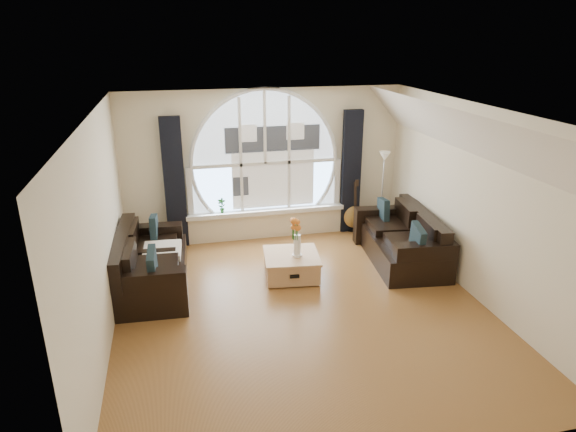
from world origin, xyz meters
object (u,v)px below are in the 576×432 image
at_px(floor_lamp, 382,195).
at_px(potted_plant, 222,206).
at_px(vase_flowers, 297,233).
at_px(coffee_chest, 291,264).
at_px(sofa_right, 401,238).
at_px(sofa_left, 151,263).
at_px(guitar, 354,205).

height_order(floor_lamp, potted_plant, floor_lamp).
bearing_deg(vase_flowers, coffee_chest, 134.94).
height_order(coffee_chest, vase_flowers, vase_flowers).
xyz_separation_m(sofa_right, vase_flowers, (-1.82, -0.21, 0.36)).
relative_size(sofa_right, vase_flowers, 2.71).
distance_m(floor_lamp, potted_plant, 2.92).
bearing_deg(sofa_left, potted_plant, 54.38).
height_order(sofa_left, sofa_right, sofa_left).
distance_m(sofa_left, sofa_right, 3.98).
xyz_separation_m(vase_flowers, guitar, (1.50, 1.61, -0.23)).
bearing_deg(potted_plant, guitar, -2.51).
bearing_deg(potted_plant, sofa_right, -28.44).
xyz_separation_m(coffee_chest, floor_lamp, (2.00, 1.25, 0.60)).
bearing_deg(guitar, vase_flowers, -124.38).
bearing_deg(floor_lamp, vase_flowers, -145.58).
relative_size(sofa_right, guitar, 1.79).
distance_m(sofa_left, floor_lamp, 4.26).
bearing_deg(coffee_chest, floor_lamp, 38.84).
distance_m(floor_lamp, guitar, 0.58).
relative_size(sofa_left, sofa_right, 1.02).
relative_size(sofa_left, potted_plant, 7.23).
xyz_separation_m(sofa_right, guitar, (-0.31, 1.40, 0.13)).
xyz_separation_m(floor_lamp, guitar, (-0.42, 0.29, -0.27)).
relative_size(floor_lamp, potted_plant, 5.96).
height_order(coffee_chest, floor_lamp, floor_lamp).
xyz_separation_m(coffee_chest, guitar, (1.57, 1.54, 0.33)).
bearing_deg(floor_lamp, coffee_chest, -147.99).
height_order(sofa_right, vase_flowers, vase_flowers).
relative_size(coffee_chest, potted_plant, 3.11).
height_order(sofa_left, coffee_chest, sofa_left).
bearing_deg(guitar, sofa_left, -150.36).
xyz_separation_m(sofa_left, floor_lamp, (4.10, 1.12, 0.40)).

